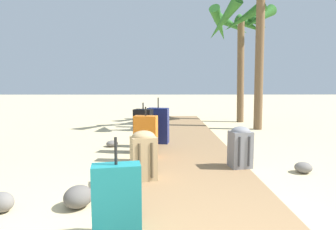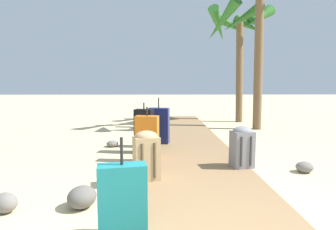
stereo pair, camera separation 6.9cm
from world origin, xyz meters
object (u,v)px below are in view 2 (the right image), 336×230
backpack_grey (242,146)px  suitcase_orange (147,136)px  backpack_tan (146,154)px  suitcase_teal (122,197)px  suitcase_navy (159,126)px  suitcase_black (144,129)px  palm_tree_far_right (238,28)px

backpack_grey → suitcase_orange: size_ratio=0.72×
backpack_tan → suitcase_teal: size_ratio=0.80×
suitcase_navy → suitcase_orange: bearing=-99.4°
backpack_grey → suitcase_black: suitcase_black is taller
backpack_grey → suitcase_orange: 1.49m
backpack_tan → suitcase_teal: 1.21m
backpack_grey → suitcase_navy: 2.04m
backpack_tan → palm_tree_far_right: palm_tree_far_right is taller
suitcase_black → backpack_tan: bearing=-85.4°
suitcase_black → palm_tree_far_right: palm_tree_far_right is taller
suitcase_orange → suitcase_black: (-0.09, 0.59, 0.03)m
suitcase_teal → palm_tree_far_right: bearing=68.7°
backpack_grey → suitcase_black: size_ratio=0.69×
palm_tree_far_right → backpack_tan: bearing=-114.1°
backpack_grey → suitcase_navy: suitcase_navy is taller
suitcase_teal → palm_tree_far_right: 8.15m
suitcase_navy → suitcase_black: suitcase_navy is taller
backpack_grey → suitcase_navy: size_ratio=0.64×
backpack_grey → backpack_tan: bearing=-159.5°
suitcase_navy → suitcase_orange: suitcase_navy is taller
backpack_tan → suitcase_navy: suitcase_navy is taller
suitcase_teal → suitcase_black: suitcase_black is taller
suitcase_teal → suitcase_navy: size_ratio=0.83×
backpack_tan → backpack_grey: bearing=20.5°
backpack_tan → suitcase_black: suitcase_black is taller
suitcase_orange → backpack_tan: bearing=-87.4°
suitcase_black → suitcase_navy: bearing=60.9°
suitcase_orange → suitcase_black: size_ratio=0.96×
suitcase_navy → palm_tree_far_right: palm_tree_far_right is taller
suitcase_teal → backpack_grey: bearing=49.7°
backpack_grey → palm_tree_far_right: 6.23m
suitcase_black → palm_tree_far_right: bearing=56.7°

